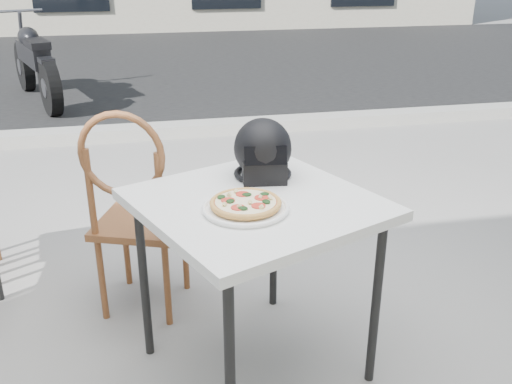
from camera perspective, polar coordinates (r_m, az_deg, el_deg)
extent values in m
plane|color=gray|center=(3.07, -1.38, -10.57)|extent=(80.00, 80.00, 0.00)
cube|color=black|center=(9.69, -9.23, 12.50)|extent=(30.00, 8.00, 0.00)
cube|color=#A5A39A|center=(5.78, -6.91, 6.26)|extent=(30.00, 0.25, 0.12)
cube|color=white|center=(2.23, 0.00, -1.21)|extent=(1.11, 1.11, 0.04)
cylinder|color=black|center=(2.03, -2.62, -17.36)|extent=(0.05, 0.05, 0.76)
cylinder|color=black|center=(2.40, 11.90, -10.87)|extent=(0.05, 0.05, 0.76)
cylinder|color=black|center=(2.54, -11.14, -8.67)|extent=(0.05, 0.05, 0.76)
cylinder|color=black|center=(2.84, 1.79, -4.62)|extent=(0.05, 0.05, 0.76)
cylinder|color=white|center=(2.12, -1.04, -1.71)|extent=(0.40, 0.40, 0.01)
torus|color=white|center=(2.12, -1.04, -1.55)|extent=(0.41, 0.41, 0.02)
cylinder|color=#D99E4F|center=(2.11, -1.05, -1.21)|extent=(0.28, 0.28, 0.01)
torus|color=#D99E4F|center=(2.11, -1.05, -1.07)|extent=(0.29, 0.29, 0.02)
cylinder|color=#B63514|center=(2.11, -1.05, -1.04)|extent=(0.25, 0.25, 0.00)
cylinder|color=#FFEFC3|center=(2.11, -1.05, -0.98)|extent=(0.24, 0.24, 0.00)
cylinder|color=red|center=(2.14, 0.54, -0.57)|extent=(0.06, 0.06, 0.00)
cylinder|color=red|center=(2.17, -1.36, -0.20)|extent=(0.06, 0.06, 0.00)
cylinder|color=red|center=(2.12, -2.81, -0.84)|extent=(0.06, 0.06, 0.00)
cylinder|color=red|center=(2.06, -1.81, -1.55)|extent=(0.06, 0.06, 0.00)
cylinder|color=red|center=(2.07, 0.24, -1.39)|extent=(0.06, 0.06, 0.00)
ellipsoid|color=#143312|center=(2.16, -0.93, -0.25)|extent=(0.04, 0.03, 0.01)
ellipsoid|color=#143312|center=(2.10, -2.59, -0.91)|extent=(0.05, 0.05, 0.01)
ellipsoid|color=#143312|center=(2.10, 1.03, -0.97)|extent=(0.03, 0.04, 0.01)
ellipsoid|color=#143312|center=(2.04, -1.32, -1.63)|extent=(0.05, 0.05, 0.01)
ellipsoid|color=#143312|center=(2.16, 0.84, -0.20)|extent=(0.04, 0.04, 0.01)
ellipsoid|color=#143312|center=(2.14, -3.49, -0.50)|extent=(0.04, 0.05, 0.01)
cylinder|color=#EFDC92|center=(2.08, -0.60, -1.03)|extent=(0.02, 0.02, 0.02)
cylinder|color=#EFDC92|center=(2.15, -2.71, -0.24)|extent=(0.02, 0.02, 0.02)
cylinder|color=#EFDC92|center=(2.13, 0.46, -0.49)|extent=(0.02, 0.02, 0.02)
cylinder|color=#EFDC92|center=(2.18, -2.02, 0.09)|extent=(0.02, 0.02, 0.02)
cylinder|color=#EFDC92|center=(2.05, 0.54, -1.50)|extent=(0.02, 0.02, 0.02)
cylinder|color=#EFDC92|center=(2.07, -3.16, -1.22)|extent=(0.02, 0.02, 0.02)
cylinder|color=#EFDC92|center=(2.12, 1.45, -0.58)|extent=(0.02, 0.02, 0.02)
cylinder|color=#EFDC92|center=(2.05, -1.68, -1.43)|extent=(0.02, 0.02, 0.02)
ellipsoid|color=black|center=(2.41, 0.67, 4.43)|extent=(0.27, 0.28, 0.25)
cube|color=black|center=(2.36, 0.86, 2.06)|extent=(0.19, 0.11, 0.10)
torus|color=black|center=(2.45, 0.66, 1.91)|extent=(0.28, 0.28, 0.02)
cube|color=black|center=(2.30, 0.96, 3.67)|extent=(0.18, 0.05, 0.08)
cube|color=brown|center=(2.87, -11.36, -3.01)|extent=(0.53, 0.53, 0.04)
cylinder|color=brown|center=(3.07, -7.10, -5.90)|extent=(0.04, 0.04, 0.45)
cylinder|color=brown|center=(3.17, -12.86, -5.36)|extent=(0.04, 0.04, 0.45)
cylinder|color=brown|center=(2.80, -8.89, -9.08)|extent=(0.04, 0.04, 0.45)
cylinder|color=brown|center=(2.91, -15.16, -8.35)|extent=(0.04, 0.04, 0.45)
cylinder|color=brown|center=(2.58, -9.56, -0.63)|extent=(0.04, 0.04, 0.43)
cylinder|color=brown|center=(2.70, -16.22, -0.20)|extent=(0.04, 0.04, 0.43)
torus|color=brown|center=(2.57, -13.35, 3.60)|extent=(0.39, 0.17, 0.40)
cylinder|color=black|center=(8.22, -22.11, 11.56)|extent=(0.32, 0.64, 0.63)
cylinder|color=gray|center=(8.22, -22.11, 11.56)|extent=(0.21, 0.25, 0.21)
cylinder|color=black|center=(6.79, -19.88, 9.80)|extent=(0.32, 0.64, 0.63)
cylinder|color=gray|center=(6.79, -19.88, 9.80)|extent=(0.21, 0.25, 0.21)
cube|color=black|center=(7.46, -21.39, 12.73)|extent=(0.54, 1.10, 0.23)
ellipsoid|color=black|center=(7.59, -21.82, 14.19)|extent=(0.36, 0.49, 0.24)
cube|color=black|center=(7.13, -21.08, 13.66)|extent=(0.37, 0.56, 0.08)
cylinder|color=gray|center=(8.09, -22.36, 13.80)|extent=(0.15, 0.33, 0.75)
cylinder|color=gray|center=(7.92, -22.62, 16.39)|extent=(0.53, 0.21, 0.03)
cube|color=black|center=(6.76, -20.25, 12.25)|extent=(0.21, 0.27, 0.05)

